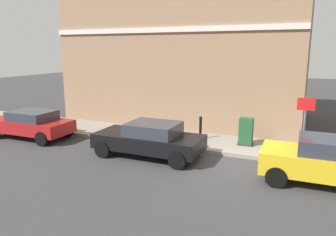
{
  "coord_description": "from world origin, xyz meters",
  "views": [
    {
      "loc": [
        -11.22,
        -2.19,
        4.08
      ],
      "look_at": [
        1.11,
        3.3,
        1.2
      ],
      "focal_mm": 34.29,
      "sensor_mm": 36.0,
      "label": 1
    }
  ],
  "objects_px": {
    "car_yellow": "(330,161)",
    "street_sign": "(305,119)",
    "bollard_near_cabinet": "(200,127)",
    "utility_cabinet": "(246,133)",
    "car_red": "(31,124)",
    "car_black": "(150,139)"
  },
  "relations": [
    {
      "from": "car_yellow",
      "to": "street_sign",
      "type": "xyz_separation_m",
      "value": [
        1.73,
        0.83,
        0.9
      ]
    },
    {
      "from": "bollard_near_cabinet",
      "to": "street_sign",
      "type": "height_order",
      "value": "street_sign"
    },
    {
      "from": "car_yellow",
      "to": "bollard_near_cabinet",
      "type": "xyz_separation_m",
      "value": [
        2.83,
        5.08,
        -0.05
      ]
    },
    {
      "from": "utility_cabinet",
      "to": "bollard_near_cabinet",
      "type": "xyz_separation_m",
      "value": [
        0.1,
        2.03,
        0.02
      ]
    },
    {
      "from": "car_red",
      "to": "utility_cabinet",
      "type": "height_order",
      "value": "car_red"
    },
    {
      "from": "car_red",
      "to": "utility_cabinet",
      "type": "xyz_separation_m",
      "value": [
        2.46,
        -9.52,
        -0.01
      ]
    },
    {
      "from": "car_yellow",
      "to": "car_black",
      "type": "xyz_separation_m",
      "value": [
        0.17,
        6.26,
        -0.05
      ]
    },
    {
      "from": "utility_cabinet",
      "to": "bollard_near_cabinet",
      "type": "bearing_deg",
      "value": 87.18
    },
    {
      "from": "bollard_near_cabinet",
      "to": "car_red",
      "type": "bearing_deg",
      "value": 108.89
    },
    {
      "from": "car_yellow",
      "to": "bollard_near_cabinet",
      "type": "distance_m",
      "value": 5.82
    },
    {
      "from": "car_yellow",
      "to": "utility_cabinet",
      "type": "relative_size",
      "value": 3.57
    },
    {
      "from": "car_red",
      "to": "street_sign",
      "type": "distance_m",
      "value": 11.87
    },
    {
      "from": "car_black",
      "to": "car_red",
      "type": "height_order",
      "value": "car_black"
    },
    {
      "from": "car_black",
      "to": "street_sign",
      "type": "height_order",
      "value": "street_sign"
    },
    {
      "from": "car_black",
      "to": "car_red",
      "type": "bearing_deg",
      "value": -1.34
    },
    {
      "from": "car_yellow",
      "to": "car_red",
      "type": "height_order",
      "value": "car_yellow"
    },
    {
      "from": "utility_cabinet",
      "to": "street_sign",
      "type": "height_order",
      "value": "street_sign"
    },
    {
      "from": "car_black",
      "to": "street_sign",
      "type": "distance_m",
      "value": 5.73
    },
    {
      "from": "car_red",
      "to": "car_yellow",
      "type": "bearing_deg",
      "value": 177.98
    },
    {
      "from": "car_yellow",
      "to": "car_black",
      "type": "distance_m",
      "value": 6.26
    },
    {
      "from": "car_black",
      "to": "street_sign",
      "type": "bearing_deg",
      "value": -164.39
    },
    {
      "from": "car_yellow",
      "to": "car_red",
      "type": "distance_m",
      "value": 12.57
    }
  ]
}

